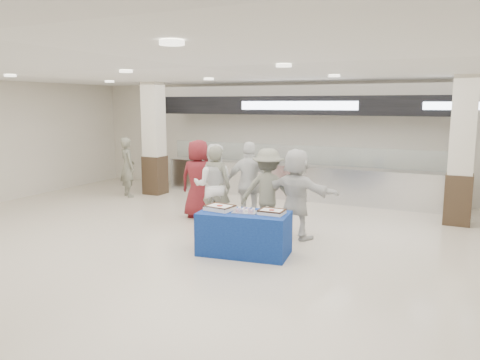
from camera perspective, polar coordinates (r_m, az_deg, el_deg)
The scene contains 15 objects.
ground at distance 8.35m, azimuth -4.80°, elevation -8.90°, with size 14.00×14.00×0.00m, color beige.
serving_line at distance 12.95m, azimuth 7.36°, elevation 2.83°, with size 8.70×0.85×2.80m.
column_left at distance 13.69m, azimuth -10.42°, elevation 4.67°, with size 0.55×0.55×3.20m.
column_right at distance 11.07m, azimuth 25.37°, elevation 2.84°, with size 0.55×0.55×3.20m.
display_table at distance 8.18m, azimuth 0.49°, elevation -6.51°, with size 1.55×0.78×0.75m, color navy.
sheet_cake_left at distance 8.25m, azimuth -2.48°, elevation -3.34°, with size 0.51×0.42×0.10m.
sheet_cake_right at distance 7.97m, azimuth 3.89°, elevation -3.84°, with size 0.42×0.33×0.09m.
cupcake_tray at distance 8.07m, azimuth 0.65°, elevation -3.73°, with size 0.47×0.38×0.07m.
civilian_maroon at distance 10.71m, azimuth -5.09°, elevation 0.12°, with size 0.88×0.57×1.80m, color maroon.
soldier_a at distance 9.82m, azimuth -2.95°, elevation -0.82°, with size 0.64×0.42×1.75m, color slate.
chef_tall at distance 9.93m, azimuth -3.26°, elevation -0.67°, with size 0.86×0.67×1.77m, color white.
chef_short at distance 9.90m, azimuth 1.22°, elevation -0.55°, with size 1.06×0.44×1.82m, color white.
soldier_b at distance 9.52m, azimuth 3.41°, elevation -1.29°, with size 1.11×0.64×1.71m, color slate.
civilian_white at distance 9.10m, azimuth 6.88°, elevation -1.68°, with size 1.63×0.52×1.76m, color silver.
soldier_bg at distance 13.51m, azimuth -13.55°, elevation 1.55°, with size 0.61×0.40×1.67m, color slate.
Camera 1 is at (4.05, -6.82, 2.61)m, focal length 35.00 mm.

